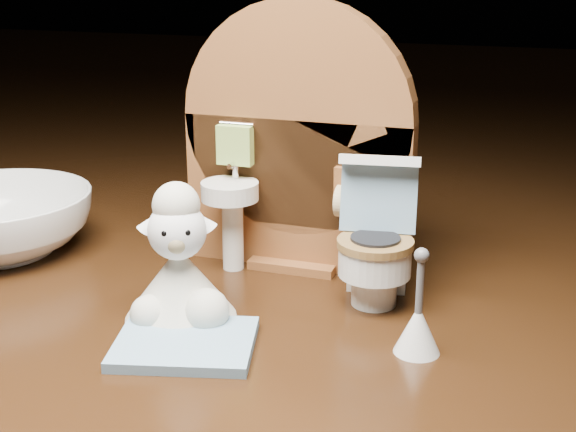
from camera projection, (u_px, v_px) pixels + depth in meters
name	position (u px, v px, depth m)	size (l,w,h in m)	color
backdrop_panel	(296.00, 154.00, 0.44)	(0.13, 0.05, 0.15)	brown
toy_toilet	(377.00, 248.00, 0.41)	(0.04, 0.05, 0.08)	white
bath_mat	(185.00, 344.00, 0.37)	(0.06, 0.05, 0.00)	#7398B2
toilet_brush	(418.00, 326.00, 0.36)	(0.02, 0.02, 0.05)	white
plush_lamb	(180.00, 272.00, 0.39)	(0.06, 0.06, 0.07)	beige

